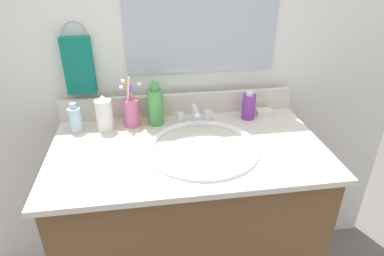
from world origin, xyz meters
name	(u,v)px	position (x,y,z in m)	size (l,w,h in m)	color
vanity_cabinet	(188,235)	(0.00, 0.00, 0.41)	(0.92, 0.51, 0.82)	brown
countertop	(188,148)	(0.00, 0.00, 0.83)	(0.96, 0.55, 0.02)	beige
backsplash	(179,104)	(0.00, 0.26, 0.89)	(0.96, 0.02, 0.09)	beige
back_wall	(179,145)	(0.00, 0.32, 0.65)	(2.06, 0.04, 1.30)	white
towel_ring	(74,33)	(-0.38, 0.30, 1.18)	(0.10, 0.10, 0.01)	silver
hand_towel	(79,66)	(-0.38, 0.28, 1.06)	(0.11, 0.04, 0.22)	#147260
sink_basin	(203,156)	(0.05, -0.03, 0.81)	(0.39, 0.39, 0.11)	white
faucet	(194,117)	(0.05, 0.17, 0.87)	(0.16, 0.10, 0.08)	silver
bottle_toner_green	(155,106)	(-0.10, 0.19, 0.92)	(0.06, 0.06, 0.17)	#4C9E4C
bottle_gel_clear	(75,119)	(-0.40, 0.17, 0.89)	(0.05, 0.05, 0.11)	silver
bottle_cream_purple	(249,106)	(0.27, 0.18, 0.89)	(0.05, 0.05, 0.12)	#7A3899
bottle_lotion_white	(104,114)	(-0.29, 0.17, 0.91)	(0.06, 0.06, 0.14)	white
cup_pink	(131,112)	(-0.19, 0.19, 0.90)	(0.08, 0.06, 0.20)	#D16693
soap_bar	(264,112)	(0.35, 0.20, 0.85)	(0.06, 0.04, 0.02)	white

